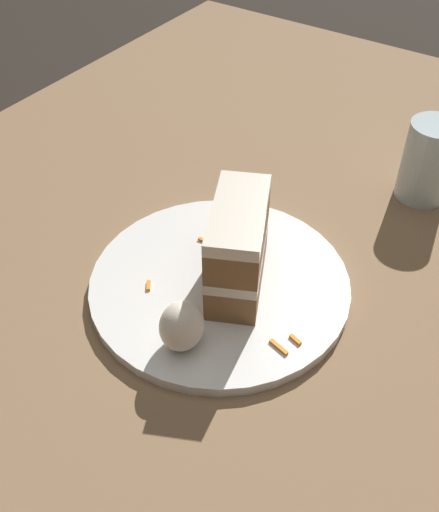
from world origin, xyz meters
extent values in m
plane|color=black|center=(0.00, 0.00, 0.00)|extent=(6.00, 6.00, 0.00)
cube|color=#846647|center=(0.00, 0.00, 0.01)|extent=(1.30, 1.09, 0.03)
cylinder|color=white|center=(0.03, -0.06, 0.03)|extent=(0.28, 0.28, 0.01)
cube|color=brown|center=(0.03, -0.04, 0.06)|extent=(0.13, 0.10, 0.04)
cube|color=silver|center=(0.03, -0.04, 0.08)|extent=(0.13, 0.10, 0.01)
cube|color=brown|center=(0.03, -0.04, 0.11)|extent=(0.13, 0.10, 0.04)
cube|color=silver|center=(0.03, -0.04, 0.13)|extent=(0.13, 0.10, 0.01)
ellipsoid|color=silver|center=(0.12, -0.04, 0.07)|extent=(0.05, 0.04, 0.05)
cylinder|color=orange|center=(-0.06, -0.10, 0.04)|extent=(0.05, 0.05, 0.01)
cube|color=orange|center=(0.08, 0.04, 0.04)|extent=(0.01, 0.02, 0.00)
cube|color=orange|center=(0.08, -0.11, 0.04)|extent=(0.01, 0.01, 0.00)
cube|color=orange|center=(-0.01, -0.11, 0.04)|extent=(0.01, 0.02, 0.00)
cube|color=orange|center=(0.06, 0.05, 0.04)|extent=(0.01, 0.01, 0.00)
cylinder|color=silver|center=(-0.25, 0.06, 0.08)|extent=(0.06, 0.06, 0.10)
cylinder|color=silver|center=(-0.25, 0.06, 0.05)|extent=(0.06, 0.06, 0.04)
camera|label=1|loc=(0.41, 0.19, 0.49)|focal=42.00mm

